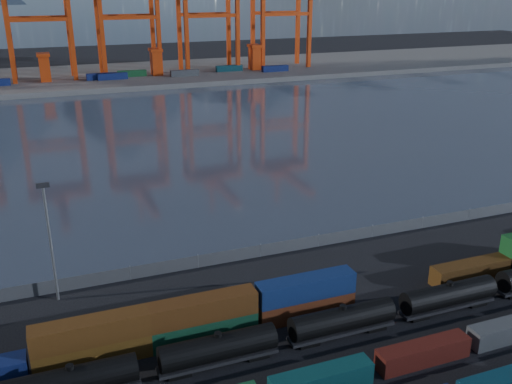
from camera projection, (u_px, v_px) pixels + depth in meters
name	position (u px, v px, depth m)	size (l,w,h in m)	color
ground	(352.00, 362.00, 63.86)	(700.00, 700.00, 0.00)	black
harbor_water	(157.00, 137.00, 155.64)	(700.00, 700.00, 0.00)	#343C4B
far_quay	(107.00, 77.00, 247.08)	(700.00, 70.00, 2.00)	#514F4C
container_row_mid	(334.00, 372.00, 59.52)	(140.51, 2.29, 4.89)	#373A3B
container_row_north	(391.00, 282.00, 76.13)	(142.19, 2.61, 5.57)	navy
tanker_string	(397.00, 308.00, 70.59)	(122.16, 2.93, 4.20)	black
waterfront_fence	(261.00, 251.00, 87.99)	(160.12, 0.12, 2.20)	#595B5E
yard_light_mast	(50.00, 237.00, 73.21)	(1.60, 0.40, 16.60)	slate
quay_containers	(83.00, 78.00, 229.85)	(172.58, 10.99, 2.60)	navy
straddle_carriers	(102.00, 64.00, 235.11)	(140.00, 7.00, 11.10)	#C3360D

